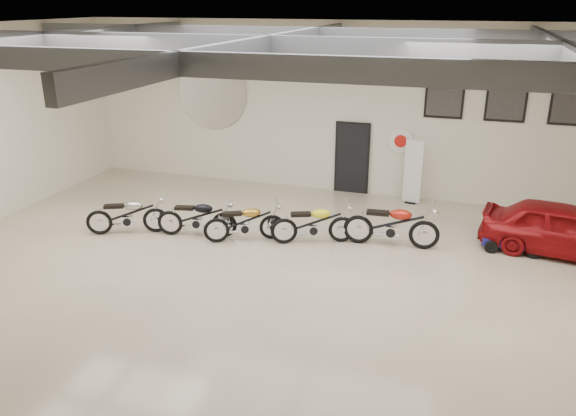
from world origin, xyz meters
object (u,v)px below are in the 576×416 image
(banner_stand, at_px, (413,172))
(go_kart, at_px, (519,239))
(motorcycle_red, at_px, (391,224))
(vintage_car, at_px, (563,229))
(motorcycle_gold, at_px, (244,221))
(motorcycle_yellow, at_px, (313,223))
(motorcycle_black, at_px, (197,217))
(motorcycle_silver, at_px, (127,214))

(banner_stand, height_order, go_kart, banner_stand)
(motorcycle_red, height_order, vintage_car, vintage_car)
(vintage_car, bearing_deg, motorcycle_gold, 110.69)
(motorcycle_yellow, height_order, go_kart, motorcycle_yellow)
(motorcycle_red, bearing_deg, vintage_car, 6.85)
(banner_stand, relative_size, motorcycle_red, 0.85)
(banner_stand, distance_m, vintage_car, 4.40)
(motorcycle_black, bearing_deg, vintage_car, -1.99)
(banner_stand, height_order, motorcycle_yellow, banner_stand)
(motorcycle_red, xyz_separation_m, vintage_car, (3.79, 0.78, 0.04))
(motorcycle_black, height_order, go_kart, motorcycle_black)
(motorcycle_black, distance_m, go_kart, 7.70)
(motorcycle_black, relative_size, vintage_car, 0.55)
(motorcycle_red, bearing_deg, motorcycle_black, -174.62)
(banner_stand, bearing_deg, vintage_car, -25.88)
(motorcycle_black, bearing_deg, go_kart, -1.83)
(motorcycle_gold, bearing_deg, go_kart, -14.88)
(motorcycle_silver, xyz_separation_m, go_kart, (9.28, 1.85, -0.21))
(motorcycle_yellow, distance_m, go_kart, 4.81)
(go_kart, height_order, vintage_car, vintage_car)
(motorcycle_yellow, xyz_separation_m, go_kart, (4.70, 1.00, -0.22))
(motorcycle_gold, relative_size, vintage_car, 0.54)
(motorcycle_black, bearing_deg, motorcycle_gold, -9.47)
(motorcycle_gold, bearing_deg, motorcycle_yellow, -13.84)
(motorcycle_silver, height_order, motorcycle_black, motorcycle_silver)
(motorcycle_yellow, relative_size, motorcycle_red, 0.91)
(go_kart, bearing_deg, motorcycle_red, -166.65)
(banner_stand, relative_size, motorcycle_gold, 0.97)
(motorcycle_yellow, bearing_deg, banner_stand, 39.37)
(motorcycle_silver, distance_m, vintage_car, 10.36)
(go_kart, bearing_deg, motorcycle_silver, -167.64)
(motorcycle_black, bearing_deg, motorcycle_red, -2.65)
(motorcycle_red, bearing_deg, banner_stand, 82.70)
(motorcycle_silver, height_order, motorcycle_yellow, motorcycle_yellow)
(banner_stand, bearing_deg, motorcycle_black, -132.02)
(motorcycle_black, xyz_separation_m, motorcycle_gold, (1.23, 0.07, -0.01))
(banner_stand, distance_m, motorcycle_gold, 5.36)
(motorcycle_black, height_order, motorcycle_gold, motorcycle_black)
(motorcycle_black, distance_m, motorcycle_red, 4.73)
(motorcycle_gold, distance_m, vintage_car, 7.38)
(banner_stand, xyz_separation_m, go_kart, (2.75, -2.58, -0.63))
(vintage_car, bearing_deg, motorcycle_red, 110.25)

